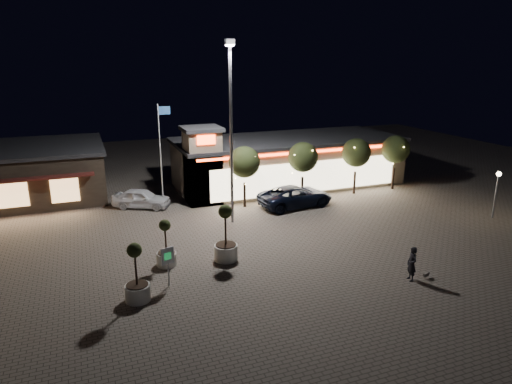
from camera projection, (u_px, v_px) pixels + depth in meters
name	position (u px, v px, depth m)	size (l,w,h in m)	color
ground	(244.00, 274.00, 24.60)	(90.00, 90.00, 0.00)	#60574E
retail_building	(284.00, 161.00, 41.41)	(20.40, 8.40, 6.10)	gray
floodlight_pole	(231.00, 123.00, 30.47)	(0.60, 0.40, 12.38)	gray
flagpole	(161.00, 148.00, 34.23)	(0.95, 0.10, 8.00)	white
lamp_post_east	(497.00, 185.00, 32.61)	(0.36, 0.36, 3.48)	gray
string_tree_a	(244.00, 162.00, 34.82)	(2.42, 2.42, 4.79)	#332319
string_tree_b	(303.00, 157.00, 36.55)	(2.42, 2.42, 4.79)	#332319
string_tree_c	(356.00, 153.00, 38.28)	(2.42, 2.42, 4.79)	#332319
string_tree_d	(396.00, 150.00, 39.66)	(2.42, 2.42, 4.79)	#332319
pickup_truck	(296.00, 196.00, 35.69)	(2.74, 5.94, 1.65)	black
white_sedan	(141.00, 198.00, 35.37)	(1.77, 4.41, 1.50)	white
pedestrian	(412.00, 264.00, 23.70)	(0.67, 0.44, 1.85)	black
dog	(427.00, 274.00, 24.12)	(0.45, 0.22, 0.24)	#59514C
planter_left	(166.00, 251.00, 25.45)	(1.11, 1.11, 2.72)	silver
planter_mid	(137.00, 283.00, 21.70)	(1.21, 1.21, 2.97)	silver
planter_right	(226.00, 243.00, 26.09)	(1.36, 1.36, 3.34)	silver
valet_sign	(168.00, 259.00, 22.99)	(0.68, 0.24, 2.09)	gray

